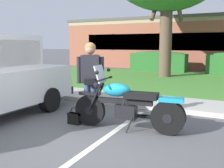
{
  "coord_description": "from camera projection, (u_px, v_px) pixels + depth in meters",
  "views": [
    {
      "loc": [
        2.54,
        -3.76,
        1.67
      ],
      "look_at": [
        -0.16,
        1.16,
        0.85
      ],
      "focal_mm": 43.97,
      "sensor_mm": 36.0,
      "label": 1
    }
  ],
  "objects": [
    {
      "name": "concrete_walk",
      "position": [
        158.0,
        101.0,
        7.85
      ],
      "size": [
        60.0,
        1.5,
        0.08
      ],
      "primitive_type": "cube",
      "color": "#B7B2A8",
      "rests_on": "ground"
    },
    {
      "name": "ground_plane",
      "position": [
        88.0,
        142.0,
        4.71
      ],
      "size": [
        140.0,
        140.0,
        0.0
      ],
      "primitive_type": "plane",
      "color": "#565659"
    },
    {
      "name": "curb_strip",
      "position": [
        147.0,
        107.0,
        7.11
      ],
      "size": [
        60.0,
        0.2,
        0.12
      ],
      "primitive_type": "cube",
      "color": "#B7B2A8",
      "rests_on": "ground"
    },
    {
      "name": "handbag",
      "position": [
        74.0,
        117.0,
        5.74
      ],
      "size": [
        0.28,
        0.13,
        0.36
      ],
      "color": "black",
      "rests_on": "ground"
    },
    {
      "name": "rider_person",
      "position": [
        90.0,
        77.0,
        5.74
      ],
      "size": [
        0.53,
        0.39,
        1.7
      ],
      "color": "black",
      "rests_on": "ground"
    },
    {
      "name": "grass_lawn",
      "position": [
        194.0,
        82.0,
        11.92
      ],
      "size": [
        60.0,
        7.87,
        0.06
      ],
      "primitive_type": "cube",
      "color": "#478433",
      "rests_on": "ground"
    },
    {
      "name": "motorcycle",
      "position": [
        131.0,
        105.0,
        5.31
      ],
      "size": [
        2.24,
        0.82,
        1.26
      ],
      "color": "black",
      "rests_on": "ground"
    },
    {
      "name": "hedge_left",
      "position": [
        158.0,
        61.0,
        16.63
      ],
      "size": [
        3.39,
        0.9,
        1.24
      ],
      "color": "#286028",
      "rests_on": "ground"
    },
    {
      "name": "stall_stripe_1",
      "position": [
        102.0,
        140.0,
        4.8
      ],
      "size": [
        0.46,
        4.4,
        0.01
      ],
      "primitive_type": "cube",
      "rotation": [
        0.0,
        0.0,
        0.08
      ],
      "color": "silver",
      "rests_on": "ground"
    }
  ]
}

